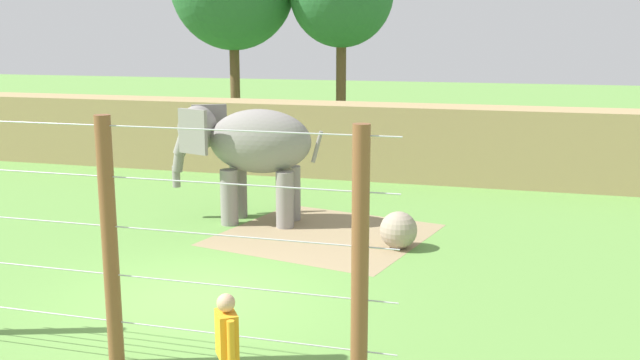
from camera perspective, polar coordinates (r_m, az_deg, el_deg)
The scene contains 7 objects.
ground_plane at distance 13.22m, azimuth -9.85°, elevation -9.19°, with size 120.00×120.00×0.00m, color #609342.
dirt_patch at distance 16.90m, azimuth 0.37°, elevation -4.37°, with size 4.49×4.39×0.01m, color #937F5B.
embankment_wall at distance 23.76m, azimuth 2.37°, elevation 3.22°, with size 36.00×1.80×2.40m, color tan.
elephant at distance 17.78m, azimuth -5.73°, elevation 2.71°, with size 3.92×1.71×2.90m.
enrichment_ball at distance 15.84m, azimuth 6.28°, elevation -3.99°, with size 0.83×0.83×0.83m, color gray.
cable_fence at distance 10.39m, azimuth -16.59°, elevation -4.82°, with size 8.23×0.22×3.59m.
zookeeper at distance 8.81m, azimuth -7.40°, elevation -13.53°, with size 0.44×0.52×1.67m.
Camera 1 is at (5.47, -11.10, 4.65)m, focal length 40.13 mm.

